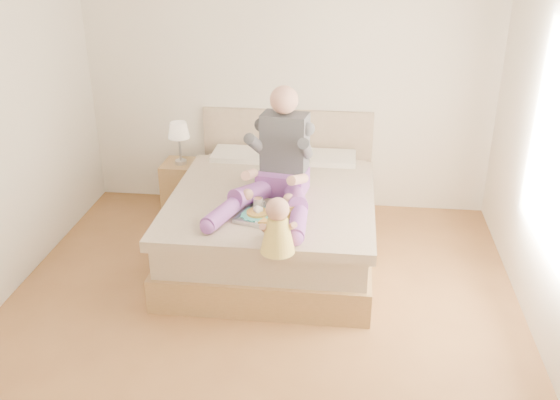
# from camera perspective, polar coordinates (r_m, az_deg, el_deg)

# --- Properties ---
(room) EXTENTS (4.02, 4.22, 2.71)m
(room) POSITION_cam_1_polar(r_m,az_deg,el_deg) (4.09, -1.23, 6.81)
(room) COLOR brown
(room) RESTS_ON ground
(bed) EXTENTS (1.70, 2.18, 1.00)m
(bed) POSITION_cam_1_polar(r_m,az_deg,el_deg) (5.54, -0.44, -1.50)
(bed) COLOR olive
(bed) RESTS_ON ground
(nightstand) EXTENTS (0.43, 0.38, 0.51)m
(nightstand) POSITION_cam_1_polar(r_m,az_deg,el_deg) (6.36, -8.63, 1.23)
(nightstand) COLOR olive
(nightstand) RESTS_ON ground
(lamp) EXTENTS (0.21, 0.21, 0.42)m
(lamp) POSITION_cam_1_polar(r_m,az_deg,el_deg) (6.14, -9.24, 6.10)
(lamp) COLOR #ADAEB4
(lamp) RESTS_ON nightstand
(adult) EXTENTS (0.79, 1.18, 0.94)m
(adult) POSITION_cam_1_polar(r_m,az_deg,el_deg) (5.07, -0.15, 2.98)
(adult) COLOR #6D378A
(adult) RESTS_ON bed
(tray) EXTENTS (0.52, 0.46, 0.13)m
(tray) POSITION_cam_1_polar(r_m,az_deg,el_deg) (4.83, -1.10, -1.41)
(tray) COLOR #ADAEB4
(tray) RESTS_ON bed
(baby) EXTENTS (0.27, 0.37, 0.41)m
(baby) POSITION_cam_1_polar(r_m,az_deg,el_deg) (4.32, -0.23, -2.71)
(baby) COLOR #E4C648
(baby) RESTS_ON bed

